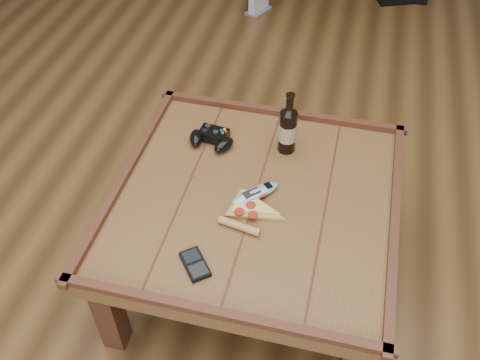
% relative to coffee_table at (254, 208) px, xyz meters
% --- Properties ---
extents(ground, '(6.00, 6.00, 0.00)m').
position_rel_coffee_table_xyz_m(ground, '(0.00, 0.00, -0.39)').
color(ground, '#442B13').
rests_on(ground, ground).
extents(coffee_table, '(1.03, 1.03, 0.48)m').
position_rel_coffee_table_xyz_m(coffee_table, '(0.00, 0.00, 0.00)').
color(coffee_table, '#583919').
rests_on(coffee_table, ground).
extents(beer_bottle, '(0.07, 0.07, 0.26)m').
position_rel_coffee_table_xyz_m(beer_bottle, '(0.06, 0.28, 0.16)').
color(beer_bottle, black).
rests_on(beer_bottle, coffee_table).
extents(game_controller, '(0.20, 0.14, 0.05)m').
position_rel_coffee_table_xyz_m(game_controller, '(-0.23, 0.24, 0.08)').
color(game_controller, black).
rests_on(game_controller, coffee_table).
extents(pizza_slice, '(0.20, 0.29, 0.03)m').
position_rel_coffee_table_xyz_m(pizza_slice, '(-0.00, -0.07, 0.07)').
color(pizza_slice, tan).
rests_on(pizza_slice, coffee_table).
extents(smartphone, '(0.13, 0.13, 0.02)m').
position_rel_coffee_table_xyz_m(smartphone, '(-0.12, -0.33, 0.07)').
color(smartphone, black).
rests_on(smartphone, coffee_table).
extents(remote_control, '(0.18, 0.18, 0.03)m').
position_rel_coffee_table_xyz_m(remote_control, '(0.00, 0.01, 0.07)').
color(remote_control, '#969CA3').
rests_on(remote_control, coffee_table).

